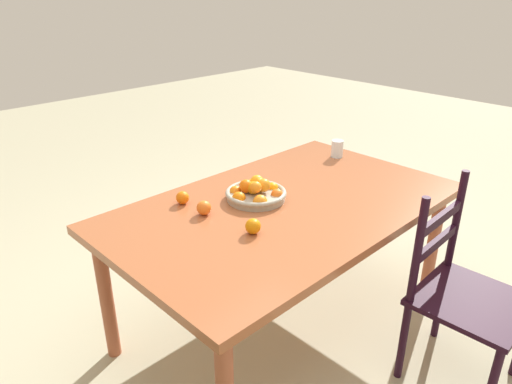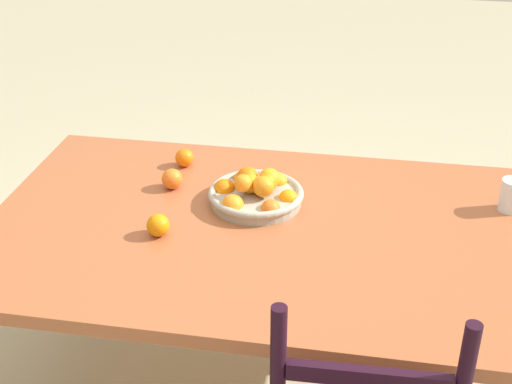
{
  "view_description": "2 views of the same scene",
  "coord_description": "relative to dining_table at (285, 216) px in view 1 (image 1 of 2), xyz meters",
  "views": [
    {
      "loc": [
        1.57,
        1.4,
        1.74
      ],
      "look_at": [
        0.07,
        -0.13,
        0.78
      ],
      "focal_mm": 33.14,
      "sensor_mm": 36.0,
      "label": 1
    },
    {
      "loc": [
        -0.27,
        1.82,
        1.88
      ],
      "look_at": [
        0.07,
        -0.13,
        0.78
      ],
      "focal_mm": 50.2,
      "sensor_mm": 36.0,
      "label": 2
    }
  ],
  "objects": [
    {
      "name": "orange_loose_0",
      "position": [
        0.36,
        -0.18,
        0.1
      ],
      "size": [
        0.07,
        0.07,
        0.07
      ],
      "primitive_type": "sphere",
      "color": "orange",
      "rests_on": "dining_table"
    },
    {
      "name": "ground_plane",
      "position": [
        0.0,
        0.0,
        -0.67
      ],
      "size": [
        12.0,
        12.0,
        0.0
      ],
      "primitive_type": "plane",
      "color": "#B2AE8E"
    },
    {
      "name": "drinking_glass",
      "position": [
        -0.72,
        -0.23,
        0.12
      ],
      "size": [
        0.07,
        0.07,
        0.1
      ],
      "primitive_type": "cylinder",
      "color": "silver",
      "rests_on": "dining_table"
    },
    {
      "name": "fruit_bowl",
      "position": [
        0.07,
        -0.13,
        0.11
      ],
      "size": [
        0.31,
        0.31,
        0.12
      ],
      "color": "#A4A190",
      "rests_on": "dining_table"
    },
    {
      "name": "orange_loose_1",
      "position": [
        0.36,
        -0.35,
        0.1
      ],
      "size": [
        0.06,
        0.06,
        0.06
      ],
      "primitive_type": "sphere",
      "color": "orange",
      "rests_on": "dining_table"
    },
    {
      "name": "dining_table",
      "position": [
        0.0,
        0.0,
        0.0
      ],
      "size": [
        1.75,
        1.05,
        0.74
      ],
      "color": "#A15733",
      "rests_on": "ground"
    },
    {
      "name": "chair_near_window",
      "position": [
        -0.32,
        0.8,
        -0.22
      ],
      "size": [
        0.47,
        0.47,
        0.95
      ],
      "rotation": [
        0.0,
        0.0,
        3.17
      ],
      "color": "black",
      "rests_on": "ground"
    },
    {
      "name": "orange_loose_2",
      "position": [
        0.32,
        0.11,
        0.1
      ],
      "size": [
        0.07,
        0.07,
        0.07
      ],
      "primitive_type": "sphere",
      "color": "orange",
      "rests_on": "dining_table"
    }
  ]
}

